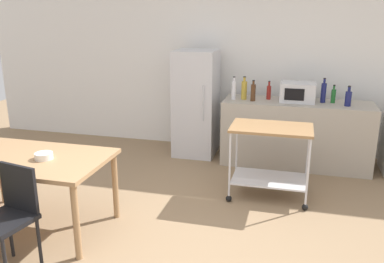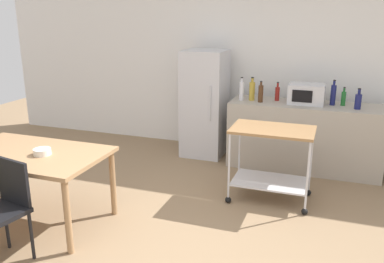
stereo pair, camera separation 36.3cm
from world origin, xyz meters
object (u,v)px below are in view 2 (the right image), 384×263
at_px(bottle_soda, 333,95).
at_px(refrigerator, 205,104).
at_px(bottle_olive_oil, 343,98).
at_px(fruit_bowl, 42,152).
at_px(microwave, 306,94).
at_px(bottle_wine, 241,90).
at_px(bottle_vinegar, 261,93).
at_px(dining_table, 30,160).
at_px(bottle_sparkling_water, 277,93).
at_px(bottle_sesame_oil, 252,91).
at_px(bottle_hot_sauce, 358,101).
at_px(chair_black, 4,205).
at_px(kitchen_cart, 271,152).

bearing_deg(bottle_soda, refrigerator, 178.38).
xyz_separation_m(bottle_olive_oil, fruit_bowl, (-2.73, -2.53, -0.22)).
relative_size(microwave, bottle_soda, 1.39).
bearing_deg(bottle_wine, bottle_vinegar, -6.70).
xyz_separation_m(dining_table, bottle_sparkling_water, (2.05, 2.52, 0.33)).
relative_size(bottle_sesame_oil, bottle_soda, 0.97).
xyz_separation_m(bottle_sparkling_water, bottle_hot_sauce, (1.03, -0.17, 0.00)).
height_order(chair_black, refrigerator, refrigerator).
bearing_deg(bottle_sparkling_water, bottle_soda, -2.15).
distance_m(microwave, bottle_soda, 0.34).
xyz_separation_m(dining_table, fruit_bowl, (0.18, -0.02, 0.11)).
height_order(kitchen_cart, bottle_sparkling_water, bottle_sparkling_water).
xyz_separation_m(microwave, fruit_bowl, (-2.26, -2.48, -0.25)).
xyz_separation_m(dining_table, bottle_vinegar, (1.85, 2.35, 0.35)).
distance_m(chair_black, fruit_bowl, 0.68).
xyz_separation_m(refrigerator, bottle_wine, (0.58, -0.16, 0.26)).
height_order(bottle_sparkling_water, bottle_olive_oil, bottle_sparkling_water).
bearing_deg(chair_black, microwave, 66.08).
relative_size(chair_black, refrigerator, 0.57).
distance_m(bottle_wine, bottle_hot_sauce, 1.50).
relative_size(dining_table, bottle_vinegar, 5.24).
xyz_separation_m(chair_black, fruit_bowl, (-0.07, 0.62, 0.26)).
relative_size(microwave, fruit_bowl, 2.73).
height_order(refrigerator, bottle_wine, refrigerator).
bearing_deg(bottle_soda, bottle_sesame_oil, -176.53).
height_order(dining_table, microwave, microwave).
relative_size(bottle_vinegar, bottle_olive_oil, 1.18).
relative_size(dining_table, chair_black, 1.69).
bearing_deg(bottle_olive_oil, chair_black, -130.12).
height_order(bottle_sesame_oil, bottle_olive_oil, bottle_sesame_oil).
distance_m(chair_black, refrigerator, 3.29).
relative_size(dining_table, bottle_sesame_oil, 4.69).
bearing_deg(bottle_olive_oil, bottle_sesame_oil, -176.37).
height_order(bottle_olive_oil, bottle_hot_sauce, bottle_hot_sauce).
xyz_separation_m(bottle_wine, bottle_sparkling_water, (0.47, 0.14, -0.03)).
relative_size(bottle_olive_oil, bottle_hot_sauce, 0.92).
bearing_deg(bottle_soda, microwave, -174.23).
xyz_separation_m(chair_black, bottle_soda, (2.52, 3.14, 0.52)).
xyz_separation_m(bottle_sparkling_water, bottle_olive_oil, (0.85, -0.02, -0.00)).
height_order(bottle_vinegar, bottle_hot_sauce, bottle_vinegar).
relative_size(refrigerator, bottle_sparkling_water, 6.04).
distance_m(refrigerator, bottle_soda, 1.79).
relative_size(bottle_wine, bottle_sparkling_water, 1.25).
bearing_deg(chair_black, bottle_sparkling_water, 71.62).
height_order(dining_table, fruit_bowl, fruit_bowl).
bearing_deg(bottle_wine, fruit_bowl, -120.32).
height_order(bottle_vinegar, microwave, bottle_vinegar).
bearing_deg(bottle_sesame_oil, dining_table, -125.25).
bearing_deg(bottle_sesame_oil, bottle_hot_sauce, -3.15).
height_order(bottle_olive_oil, fruit_bowl, bottle_olive_oil).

